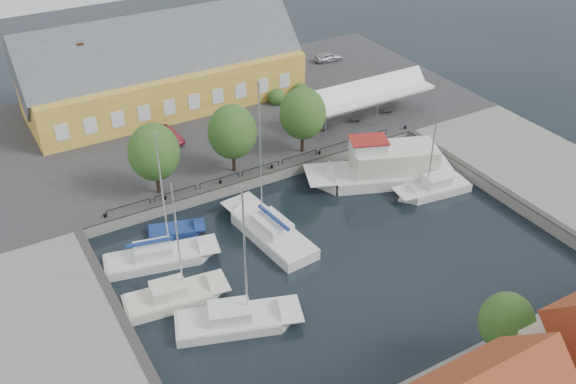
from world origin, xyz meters
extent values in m
plane|color=black|center=(0.00, 0.00, 0.00)|extent=(140.00, 140.00, 0.00)
cube|color=#2D2D30|center=(0.00, 23.00, 0.50)|extent=(56.00, 26.00, 1.00)
cube|color=slate|center=(-22.00, -2.00, 0.50)|extent=(12.00, 24.00, 1.00)
cube|color=slate|center=(22.00, -2.00, 0.50)|extent=(12.00, 24.00, 1.00)
cube|color=#383533|center=(0.00, 10.30, 1.06)|extent=(56.00, 0.60, 0.12)
cube|color=#383533|center=(-16.30, -2.00, 1.06)|extent=(0.60, 24.00, 0.12)
cube|color=#383533|center=(16.30, -2.00, 1.06)|extent=(0.60, 24.00, 0.12)
cylinder|color=black|center=(-14.00, 10.60, 1.20)|extent=(0.24, 0.24, 0.40)
cylinder|color=black|center=(-9.00, 10.60, 1.20)|extent=(0.24, 0.24, 0.40)
cylinder|color=black|center=(-4.00, 10.60, 1.20)|extent=(0.24, 0.24, 0.40)
cylinder|color=black|center=(1.00, 10.60, 1.20)|extent=(0.24, 0.24, 0.40)
cylinder|color=black|center=(6.00, 10.60, 1.20)|extent=(0.24, 0.24, 0.40)
cylinder|color=black|center=(11.00, 10.60, 1.20)|extent=(0.24, 0.24, 0.40)
cylinder|color=black|center=(16.00, 10.60, 1.20)|extent=(0.24, 0.24, 0.40)
cube|color=gold|center=(-2.00, 28.00, 3.25)|extent=(28.00, 10.00, 4.50)
cube|color=#474C51|center=(-2.00, 28.00, 6.75)|extent=(28.56, 7.60, 7.60)
cube|color=gold|center=(-12.00, 34.00, 2.75)|extent=(6.00, 6.00, 3.50)
cube|color=brown|center=(-10.00, 28.00, 8.60)|extent=(0.60, 0.60, 1.20)
cube|color=white|center=(14.00, 14.50, 3.70)|extent=(14.00, 4.00, 0.25)
cylinder|color=silver|center=(8.00, 12.70, 2.35)|extent=(0.10, 0.10, 2.70)
cylinder|color=silver|center=(8.00, 16.30, 2.35)|extent=(0.10, 0.10, 2.70)
cylinder|color=silver|center=(14.00, 12.70, 2.35)|extent=(0.10, 0.10, 2.70)
cylinder|color=silver|center=(14.00, 16.30, 2.35)|extent=(0.10, 0.10, 2.70)
cylinder|color=silver|center=(20.00, 12.70, 2.35)|extent=(0.10, 0.10, 2.70)
cylinder|color=silver|center=(20.00, 16.30, 2.35)|extent=(0.10, 0.10, 2.70)
cylinder|color=black|center=(-9.00, 12.00, 2.05)|extent=(0.30, 0.30, 2.10)
ellipsoid|color=#254C1B|center=(-9.00, 12.00, 4.88)|extent=(4.20, 4.20, 4.83)
cylinder|color=black|center=(-2.00, 12.00, 2.05)|extent=(0.30, 0.30, 2.10)
ellipsoid|color=#254C1B|center=(-2.00, 12.00, 4.88)|extent=(4.20, 4.20, 4.83)
cylinder|color=black|center=(5.00, 12.00, 2.05)|extent=(0.30, 0.30, 2.10)
ellipsoid|color=#254C1B|center=(5.00, 12.00, 4.88)|extent=(4.20, 4.20, 4.83)
imported|color=#ACAEB4|center=(19.25, 29.42, 1.59)|extent=(3.56, 1.65, 1.18)
imported|color=maroon|center=(-5.17, 20.07, 1.66)|extent=(2.42, 4.24, 1.32)
cube|color=silver|center=(-3.22, 2.62, 0.15)|extent=(3.73, 8.12, 1.50)
cube|color=silver|center=(-3.32, 3.60, 0.94)|extent=(3.77, 9.68, 0.08)
cube|color=silver|center=(-3.24, 2.81, 1.40)|extent=(2.31, 3.33, 0.90)
cylinder|color=silver|center=(-3.38, 4.18, 6.80)|extent=(0.12, 0.12, 11.80)
cube|color=navy|center=(-3.22, 2.62, 2.15)|extent=(0.62, 3.94, 0.22)
cube|color=silver|center=(10.28, 5.19, 0.10)|extent=(11.44, 7.66, 1.80)
cube|color=silver|center=(9.03, 5.68, 1.04)|extent=(13.37, 8.29, 0.08)
cube|color=beige|center=(10.28, 5.19, 2.10)|extent=(8.10, 5.87, 2.20)
cube|color=silver|center=(8.04, 6.07, 3.50)|extent=(3.55, 3.13, 1.20)
cube|color=maroon|center=(8.04, 6.07, 4.15)|extent=(3.84, 3.34, 0.10)
cube|color=silver|center=(12.38, 1.55, 0.05)|extent=(5.78, 3.01, 1.30)
cube|color=silver|center=(11.69, 1.64, 0.74)|extent=(6.87, 3.06, 0.08)
cube|color=silver|center=(12.24, 1.57, 1.20)|extent=(2.40, 1.85, 0.90)
cylinder|color=silver|center=(11.28, 1.69, 5.02)|extent=(0.12, 0.12, 8.65)
cube|color=silver|center=(-12.38, 4.67, 0.05)|extent=(7.23, 3.91, 1.30)
cube|color=silver|center=(-11.55, 4.49, 0.74)|extent=(8.55, 4.11, 0.08)
cube|color=silver|center=(-12.22, 4.64, 1.20)|extent=(3.04, 2.24, 0.90)
cylinder|color=silver|center=(-11.05, 4.37, 5.70)|extent=(0.12, 0.12, 10.00)
cube|color=navy|center=(-12.38, 4.67, 1.95)|extent=(3.39, 0.96, 0.22)
cube|color=beige|center=(-12.95, 0.04, 0.05)|extent=(6.10, 3.25, 1.30)
cube|color=beige|center=(-12.23, -0.05, 0.74)|extent=(7.24, 3.30, 0.08)
cube|color=beige|center=(-12.81, 0.02, 1.20)|extent=(2.53, 2.00, 0.90)
cylinder|color=silver|center=(-11.80, -0.11, 5.06)|extent=(0.12, 0.12, 8.73)
cube|color=silver|center=(-10.35, -3.97, 0.05)|extent=(7.27, 4.80, 1.30)
cube|color=silver|center=(-9.55, -4.24, 0.74)|extent=(8.51, 5.14, 0.08)
cube|color=silver|center=(-10.19, -4.02, 1.20)|extent=(3.16, 2.65, 0.90)
cylinder|color=silver|center=(-9.07, -4.41, 5.71)|extent=(0.12, 0.12, 10.02)
cube|color=navy|center=(-9.78, 7.41, 0.05)|extent=(4.00, 2.81, 0.80)
cube|color=navy|center=(-9.34, 7.27, 0.49)|extent=(4.67, 2.96, 0.08)
camera|label=1|loc=(-22.17, -32.25, 30.39)|focal=40.00mm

